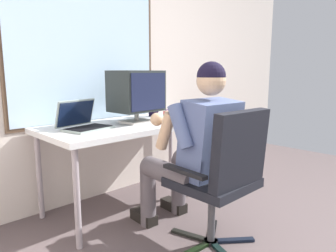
# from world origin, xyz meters

# --- Properties ---
(wall_rear) EXTENTS (5.52, 0.08, 2.73)m
(wall_rear) POSITION_xyz_m (-0.02, 2.18, 1.36)
(wall_rear) COLOR beige
(wall_rear) RESTS_ON ground
(desk) EXTENTS (1.58, 0.74, 0.74)m
(desk) POSITION_xyz_m (-0.27, 1.76, 0.68)
(desk) COLOR gray
(desk) RESTS_ON ground
(office_chair) EXTENTS (0.60, 0.60, 0.94)m
(office_chair) POSITION_xyz_m (-0.32, 0.77, 0.54)
(office_chair) COLOR black
(office_chair) RESTS_ON ground
(person_seated) EXTENTS (0.54, 0.80, 1.24)m
(person_seated) POSITION_xyz_m (-0.31, 1.04, 0.64)
(person_seated) COLOR #534C50
(person_seated) RESTS_ON ground
(crt_monitor) EXTENTS (0.44, 0.33, 0.44)m
(crt_monitor) POSITION_xyz_m (-0.26, 1.74, 1.00)
(crt_monitor) COLOR beige
(crt_monitor) RESTS_ON desk
(laptop) EXTENTS (0.40, 0.35, 0.22)m
(laptop) POSITION_xyz_m (-0.76, 1.78, 0.80)
(laptop) COLOR gray
(laptop) RESTS_ON desk
(wine_glass) EXTENTS (0.08, 0.08, 0.15)m
(wine_glass) POSITION_xyz_m (0.33, 1.59, 0.84)
(wine_glass) COLOR silver
(wine_glass) RESTS_ON desk
(desk_speaker) EXTENTS (0.08, 0.08, 0.20)m
(desk_speaker) POSITION_xyz_m (0.08, 1.91, 0.84)
(desk_speaker) COLOR black
(desk_speaker) RESTS_ON desk
(book_stack) EXTENTS (0.19, 0.15, 0.08)m
(book_stack) POSITION_xyz_m (0.19, 1.74, 0.78)
(book_stack) COLOR #277933
(book_stack) RESTS_ON desk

